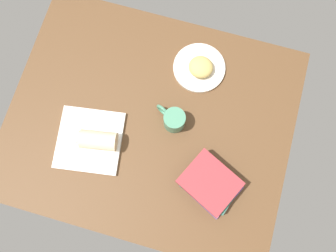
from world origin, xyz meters
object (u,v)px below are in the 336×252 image
(square_plate, at_px, (90,140))
(coffee_mug, at_px, (174,120))
(sauce_cup, at_px, (74,137))
(scone_pastry, at_px, (201,67))
(book_stack, at_px, (210,184))
(breakfast_wrap, at_px, (98,140))
(round_plate, at_px, (199,68))

(square_plate, height_order, coffee_mug, coffee_mug)
(sauce_cup, relative_size, coffee_mug, 0.38)
(scone_pastry, distance_m, book_stack, 0.45)
(scone_pastry, xyz_separation_m, square_plate, (-0.34, -0.39, -0.03))
(square_plate, bearing_deg, book_stack, -4.37)
(square_plate, xyz_separation_m, sauce_cup, (-0.05, -0.00, 0.02))
(sauce_cup, relative_size, breakfast_wrap, 0.35)
(square_plate, relative_size, coffee_mug, 1.97)
(breakfast_wrap, xyz_separation_m, book_stack, (0.44, -0.04, -0.01))
(square_plate, distance_m, coffee_mug, 0.33)
(round_plate, distance_m, coffee_mug, 0.25)
(scone_pastry, height_order, square_plate, scone_pastry)
(round_plate, height_order, scone_pastry, scone_pastry)
(scone_pastry, height_order, breakfast_wrap, breakfast_wrap)
(round_plate, relative_size, sauce_cup, 4.41)
(breakfast_wrap, xyz_separation_m, coffee_mug, (0.25, 0.15, -0.01))
(round_plate, bearing_deg, scone_pastry, -51.55)
(square_plate, bearing_deg, sauce_cup, -175.12)
(square_plate, relative_size, sauce_cup, 5.12)
(breakfast_wrap, bearing_deg, round_plate, 134.42)
(scone_pastry, relative_size, coffee_mug, 0.78)
(round_plate, relative_size, breakfast_wrap, 1.56)
(breakfast_wrap, bearing_deg, coffee_mug, 112.12)
(scone_pastry, bearing_deg, sauce_cup, -134.49)
(book_stack, bearing_deg, coffee_mug, 134.71)
(square_plate, relative_size, breakfast_wrap, 1.81)
(round_plate, xyz_separation_m, breakfast_wrap, (-0.29, -0.40, 0.04))
(square_plate, xyz_separation_m, breakfast_wrap, (0.04, 0.00, 0.04))
(round_plate, xyz_separation_m, coffee_mug, (-0.04, -0.24, 0.04))
(book_stack, bearing_deg, scone_pastry, 108.74)
(round_plate, distance_m, square_plate, 0.52)
(scone_pastry, height_order, book_stack, book_stack)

